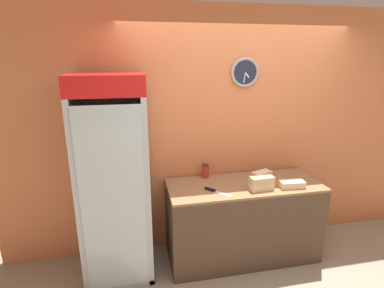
{
  "coord_description": "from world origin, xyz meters",
  "views": [
    {
      "loc": [
        -1.14,
        -1.89,
        2.18
      ],
      "look_at": [
        -0.57,
        0.89,
        1.34
      ],
      "focal_mm": 28.0,
      "sensor_mm": 36.0,
      "label": 1
    }
  ],
  "objects_px": {
    "sandwich_stack_middle": "(262,180)",
    "chefs_knife": "(214,191)",
    "condiment_jar": "(205,171)",
    "sandwich_flat_right": "(262,174)",
    "sandwich_flat_left": "(292,184)",
    "sandwich_stack_bottom": "(261,186)",
    "beverage_cooler": "(114,172)"
  },
  "relations": [
    {
      "from": "sandwich_flat_left",
      "to": "condiment_jar",
      "type": "relative_size",
      "value": 1.71
    },
    {
      "from": "sandwich_stack_middle",
      "to": "sandwich_flat_left",
      "type": "distance_m",
      "value": 0.34
    },
    {
      "from": "sandwich_stack_middle",
      "to": "sandwich_flat_right",
      "type": "xyz_separation_m",
      "value": [
        0.15,
        0.31,
        -0.07
      ]
    },
    {
      "from": "chefs_knife",
      "to": "beverage_cooler",
      "type": "bearing_deg",
      "value": 169.61
    },
    {
      "from": "sandwich_stack_middle",
      "to": "sandwich_flat_left",
      "type": "xyz_separation_m",
      "value": [
        0.33,
        -0.02,
        -0.07
      ]
    },
    {
      "from": "beverage_cooler",
      "to": "condiment_jar",
      "type": "xyz_separation_m",
      "value": [
        0.97,
        0.2,
        -0.15
      ]
    },
    {
      "from": "condiment_jar",
      "to": "sandwich_flat_right",
      "type": "bearing_deg",
      "value": -10.2
    },
    {
      "from": "chefs_knife",
      "to": "condiment_jar",
      "type": "bearing_deg",
      "value": 89.74
    },
    {
      "from": "sandwich_flat_right",
      "to": "condiment_jar",
      "type": "height_order",
      "value": "condiment_jar"
    },
    {
      "from": "sandwich_stack_bottom",
      "to": "sandwich_flat_left",
      "type": "relative_size",
      "value": 0.96
    },
    {
      "from": "beverage_cooler",
      "to": "sandwich_flat_right",
      "type": "xyz_separation_m",
      "value": [
        1.6,
        0.09,
        -0.19
      ]
    },
    {
      "from": "sandwich_flat_left",
      "to": "sandwich_stack_bottom",
      "type": "bearing_deg",
      "value": 176.48
    },
    {
      "from": "condiment_jar",
      "to": "beverage_cooler",
      "type": "bearing_deg",
      "value": -168.45
    },
    {
      "from": "sandwich_flat_left",
      "to": "condiment_jar",
      "type": "distance_m",
      "value": 0.93
    },
    {
      "from": "sandwich_flat_left",
      "to": "chefs_knife",
      "type": "xyz_separation_m",
      "value": [
        -0.81,
        0.07,
        -0.03
      ]
    },
    {
      "from": "chefs_knife",
      "to": "sandwich_flat_right",
      "type": "bearing_deg",
      "value": 22.81
    },
    {
      "from": "sandwich_flat_right",
      "to": "condiment_jar",
      "type": "relative_size",
      "value": 1.65
    },
    {
      "from": "condiment_jar",
      "to": "sandwich_stack_middle",
      "type": "bearing_deg",
      "value": -41.31
    },
    {
      "from": "sandwich_stack_bottom",
      "to": "sandwich_flat_right",
      "type": "xyz_separation_m",
      "value": [
        0.15,
        0.31,
        -0.0
      ]
    },
    {
      "from": "sandwich_flat_left",
      "to": "condiment_jar",
      "type": "xyz_separation_m",
      "value": [
        -0.81,
        0.44,
        0.04
      ]
    },
    {
      "from": "sandwich_stack_bottom",
      "to": "beverage_cooler",
      "type": "bearing_deg",
      "value": 171.27
    },
    {
      "from": "sandwich_stack_middle",
      "to": "chefs_knife",
      "type": "height_order",
      "value": "sandwich_stack_middle"
    },
    {
      "from": "sandwich_flat_right",
      "to": "condiment_jar",
      "type": "distance_m",
      "value": 0.64
    },
    {
      "from": "beverage_cooler",
      "to": "chefs_knife",
      "type": "relative_size",
      "value": 8.27
    },
    {
      "from": "sandwich_flat_left",
      "to": "sandwich_stack_middle",
      "type": "bearing_deg",
      "value": 176.48
    },
    {
      "from": "beverage_cooler",
      "to": "sandwich_flat_left",
      "type": "height_order",
      "value": "beverage_cooler"
    },
    {
      "from": "sandwich_flat_right",
      "to": "chefs_knife",
      "type": "distance_m",
      "value": 0.68
    },
    {
      "from": "sandwich_flat_left",
      "to": "condiment_jar",
      "type": "bearing_deg",
      "value": 151.43
    },
    {
      "from": "sandwich_stack_middle",
      "to": "sandwich_flat_right",
      "type": "distance_m",
      "value": 0.35
    },
    {
      "from": "beverage_cooler",
      "to": "sandwich_stack_bottom",
      "type": "height_order",
      "value": "beverage_cooler"
    },
    {
      "from": "sandwich_stack_bottom",
      "to": "condiment_jar",
      "type": "relative_size",
      "value": 1.64
    },
    {
      "from": "beverage_cooler",
      "to": "sandwich_stack_bottom",
      "type": "bearing_deg",
      "value": -8.73
    }
  ]
}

